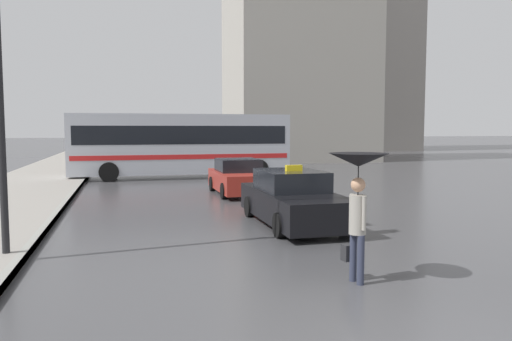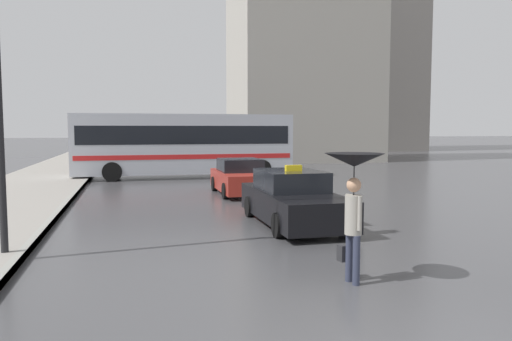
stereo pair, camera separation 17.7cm
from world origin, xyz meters
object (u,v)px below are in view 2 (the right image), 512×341
object	(u,v)px
city_bus	(184,143)
pedestrian_with_umbrella	(354,180)
sedan_red	(241,178)
taxi	(293,200)
traffic_light	(75,34)

from	to	relation	value
city_bus	pedestrian_with_umbrella	distance (m)	18.98
sedan_red	pedestrian_with_umbrella	distance (m)	11.76
taxi	pedestrian_with_umbrella	bearing A→B (deg)	82.82
taxi	pedestrian_with_umbrella	size ratio (longest dim) A/B	2.18
sedan_red	traffic_light	world-z (taller)	traffic_light
sedan_red	city_bus	bearing A→B (deg)	-78.54
sedan_red	traffic_light	xyz separation A→B (m)	(-5.20, -8.77, 3.77)
sedan_red	city_bus	world-z (taller)	city_bus
taxi	traffic_light	world-z (taller)	traffic_light
pedestrian_with_umbrella	taxi	bearing A→B (deg)	-15.06
sedan_red	city_bus	xyz separation A→B (m)	(-1.47, 7.27, 1.21)
taxi	sedan_red	size ratio (longest dim) A/B	1.17
sedan_red	pedestrian_with_umbrella	xyz separation A→B (m)	(-0.64, -11.69, 1.09)
taxi	city_bus	bearing A→B (deg)	-83.84
taxi	city_bus	distance (m)	13.93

